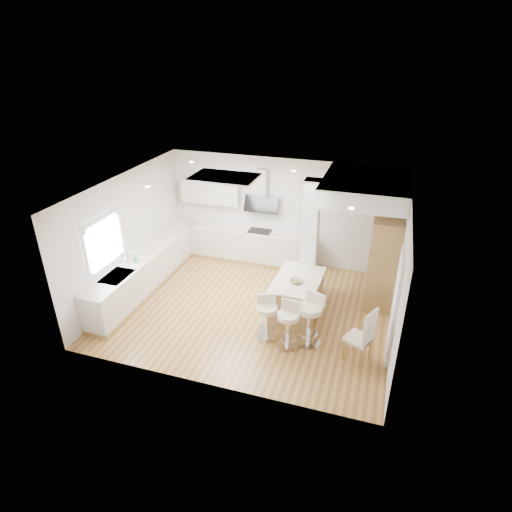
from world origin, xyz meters
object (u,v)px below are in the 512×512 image
at_px(bar_stool_b, 288,323).
at_px(dining_chair, 364,335).
at_px(bar_stool_a, 267,315).
at_px(bar_stool_c, 310,317).
at_px(peninsula, 297,296).

xyz_separation_m(bar_stool_b, dining_chair, (1.42, -0.01, 0.06)).
bearing_deg(dining_chair, bar_stool_a, -160.23).
xyz_separation_m(bar_stool_a, bar_stool_c, (0.84, 0.09, 0.08)).
height_order(bar_stool_a, bar_stool_b, bar_stool_b).
distance_m(bar_stool_b, dining_chair, 1.42).
bearing_deg(dining_chair, peninsula, 167.16).
xyz_separation_m(peninsula, bar_stool_b, (0.09, -1.13, 0.11)).
bearing_deg(bar_stool_b, bar_stool_a, 165.12).
xyz_separation_m(peninsula, dining_chair, (1.50, -1.15, 0.16)).
height_order(peninsula, bar_stool_c, bar_stool_c).
xyz_separation_m(peninsula, bar_stool_a, (-0.38, -0.99, 0.09)).
height_order(peninsula, dining_chair, dining_chair).
height_order(bar_stool_a, bar_stool_c, bar_stool_c).
relative_size(peninsula, dining_chair, 1.29).
relative_size(bar_stool_a, dining_chair, 0.83).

